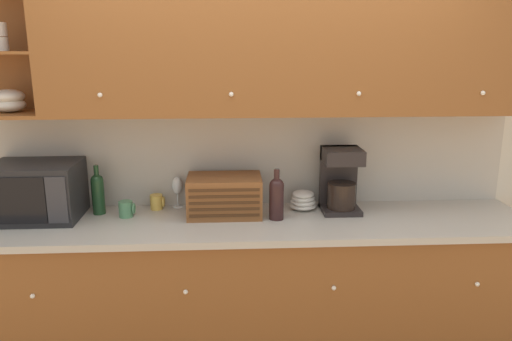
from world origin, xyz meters
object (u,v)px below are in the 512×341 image
microwave (36,191)px  bowl_stack_on_counter (303,200)px  second_wine_bottle (98,192)px  mug_blue_second (157,202)px  wine_glass (177,187)px  bread_box (224,196)px  coffee_maker (341,180)px  wine_bottle (277,197)px  mug (126,209)px

microwave → bowl_stack_on_counter: bearing=3.0°
second_wine_bottle → mug_blue_second: size_ratio=3.26×
bowl_stack_on_counter → wine_glass: bearing=173.9°
bread_box → coffee_maker: bearing=2.8°
wine_glass → bowl_stack_on_counter: bearing=-6.1°
microwave → wine_glass: microwave is taller
bread_box → coffee_maker: 0.72m
wine_bottle → bowl_stack_on_counter: size_ratio=1.79×
second_wine_bottle → bowl_stack_on_counter: second_wine_bottle is taller
second_wine_bottle → wine_glass: second_wine_bottle is taller
bread_box → wine_bottle: size_ratio=1.46×
wine_bottle → bowl_stack_on_counter: wine_bottle is taller
coffee_maker → mug_blue_second: bearing=175.5°
mug_blue_second → bread_box: bearing=-16.3°
bowl_stack_on_counter → bread_box: bearing=-171.0°
mug_blue_second → wine_bottle: (0.73, -0.23, 0.09)m
mug → wine_bottle: (0.90, -0.09, 0.09)m
second_wine_bottle → bread_box: (0.77, -0.06, -0.02)m
second_wine_bottle → coffee_maker: coffee_maker is taller
microwave → wine_bottle: 1.43m
second_wine_bottle → bread_box: second_wine_bottle is taller
microwave → wine_glass: bearing=11.7°
mug_blue_second → mug: bearing=-140.6°
wine_glass → bowl_stack_on_counter: wine_glass is taller
wine_glass → coffee_maker: bearing=-7.1°
wine_bottle → coffee_maker: coffee_maker is taller
microwave → bowl_stack_on_counter: size_ratio=2.98×
mug → bread_box: (0.59, 0.01, 0.07)m
bowl_stack_on_counter → coffee_maker: bearing=-10.8°
mug_blue_second → wine_glass: bearing=16.7°
mug → bowl_stack_on_counter: (1.09, 0.09, 0.01)m
microwave → mug_blue_second: microwave is taller
second_wine_bottle → mug_blue_second: 0.36m
wine_glass → bread_box: bread_box is taller
mug → bowl_stack_on_counter: 1.09m
mug → bread_box: size_ratio=0.22×
mug_blue_second → coffee_maker: size_ratio=0.24×
wine_bottle → bread_box: bearing=161.9°
mug → mug_blue_second: bearing=39.4°
microwave → mug: bearing=-0.6°
coffee_maker → bowl_stack_on_counter: bearing=169.2°
second_wine_bottle → bowl_stack_on_counter: size_ratio=1.80×
second_wine_bottle → wine_bottle: (1.08, -0.16, 0.00)m
wine_bottle → coffee_maker: 0.44m
wine_glass → bowl_stack_on_counter: size_ratio=1.17×
coffee_maker → bread_box: bearing=-177.2°
mug_blue_second → wine_glass: wine_glass is taller
wine_glass → mug: bearing=-149.2°
wine_glass → wine_bottle: bearing=-23.4°
bread_box → bowl_stack_on_counter: size_ratio=2.62×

